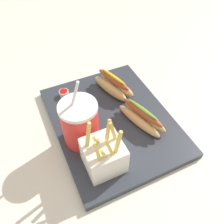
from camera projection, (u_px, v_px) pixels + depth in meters
ground_plane at (112, 125)px, 0.74m from camera, size 2.40×2.40×0.02m
food_tray at (112, 121)px, 0.72m from camera, size 0.44×0.34×0.02m
soda_cup at (80, 123)px, 0.62m from camera, size 0.10×0.10×0.21m
fries_basket at (104, 155)px, 0.58m from camera, size 0.09×0.09×0.16m
hot_dog_1 at (113, 85)px, 0.78m from camera, size 0.16×0.10×0.06m
hot_dog_2 at (142, 117)px, 0.69m from camera, size 0.17×0.10×0.06m
ketchup_cup_1 at (64, 93)px, 0.78m from camera, size 0.03×0.03×0.02m
ketchup_cup_2 at (80, 102)px, 0.75m from camera, size 0.04×0.04×0.02m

